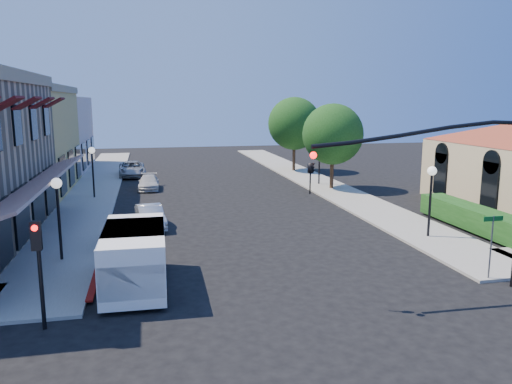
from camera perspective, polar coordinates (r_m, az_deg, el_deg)
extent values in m
plane|color=black|center=(15.67, 7.08, -14.86)|extent=(120.00, 120.00, 0.00)
cube|color=gray|center=(41.05, -17.67, 0.65)|extent=(3.50, 50.00, 0.12)
cube|color=gray|center=(43.07, 6.17, 1.52)|extent=(3.50, 50.00, 0.12)
cube|color=maroon|center=(22.44, -17.21, -7.36)|extent=(0.25, 10.00, 0.06)
cube|color=tan|center=(25.04, -26.40, 11.94)|extent=(0.50, 18.20, 0.60)
cube|color=#561416|center=(25.05, -23.20, 1.26)|extent=(1.75, 17.00, 0.67)
cube|color=#551112|center=(21.35, -26.58, 9.01)|extent=(1.02, 1.50, 0.60)
cube|color=#551112|center=(24.67, -24.68, 9.20)|extent=(1.02, 1.50, 0.60)
cube|color=#551112|center=(28.00, -23.22, 9.34)|extent=(1.02, 1.50, 0.60)
cube|color=#551112|center=(31.35, -22.08, 9.44)|extent=(1.02, 1.50, 0.60)
cube|color=black|center=(21.60, -27.13, -4.33)|extent=(0.12, 2.60, 2.60)
cube|color=black|center=(24.81, -25.18, -2.39)|extent=(0.12, 2.60, 2.60)
cube|color=black|center=(28.07, -23.69, -0.88)|extent=(0.12, 2.60, 2.60)
cube|color=black|center=(31.36, -22.51, 0.30)|extent=(0.12, 2.60, 2.60)
cube|color=beige|center=(52.52, -24.20, 6.04)|extent=(10.00, 12.00, 7.00)
cube|color=black|center=(31.81, 25.15, 0.61)|extent=(0.12, 1.40, 2.80)
cube|color=black|center=(35.85, 20.33, 1.95)|extent=(0.12, 1.40, 2.80)
cube|color=#174213|center=(28.57, 23.50, -3.97)|extent=(1.40, 8.00, 1.10)
cylinder|color=#352015|center=(38.28, 8.64, 1.85)|extent=(0.28, 0.28, 2.10)
sphere|color=#174213|center=(37.95, 8.77, 6.55)|extent=(4.56, 4.56, 4.56)
cylinder|color=#352015|center=(47.66, 4.35, 3.71)|extent=(0.28, 0.28, 2.27)
sphere|color=#174213|center=(47.38, 4.41, 7.81)|extent=(4.94, 4.94, 4.94)
cylinder|color=black|center=(17.35, 18.78, 6.33)|extent=(7.80, 0.14, 0.14)
imported|color=black|center=(15.78, 6.34, 3.18)|extent=(0.20, 0.16, 1.00)
sphere|color=#FF0C0C|center=(15.58, 6.57, 4.19)|extent=(0.22, 0.22, 0.22)
cylinder|color=black|center=(16.02, -23.36, -9.30)|extent=(0.12, 0.12, 3.00)
cube|color=black|center=(15.48, -23.84, -4.58)|extent=(0.28, 0.22, 0.85)
sphere|color=#FF0C0C|center=(15.31, -23.99, -3.79)|extent=(0.18, 0.18, 0.18)
cylinder|color=#595B5E|center=(20.56, 25.24, -5.89)|extent=(0.06, 0.06, 2.50)
cube|color=#0C591E|center=(20.29, 25.49, -2.77)|extent=(0.80, 0.04, 0.18)
cylinder|color=black|center=(22.23, -21.55, -3.52)|extent=(0.12, 0.12, 3.20)
sphere|color=white|center=(21.90, -21.86, 0.94)|extent=(0.44, 0.44, 0.44)
cylinder|color=black|center=(35.88, -18.11, 1.77)|extent=(0.12, 0.12, 3.20)
sphere|color=white|center=(35.67, -18.27, 4.54)|extent=(0.44, 0.44, 0.44)
cylinder|color=black|center=(25.66, 19.25, -1.58)|extent=(0.12, 0.12, 3.20)
sphere|color=white|center=(25.37, 19.48, 2.29)|extent=(0.44, 0.44, 0.44)
cylinder|color=black|center=(39.96, 7.24, 3.03)|extent=(0.12, 0.12, 3.20)
sphere|color=white|center=(39.78, 7.30, 5.53)|extent=(0.44, 0.44, 0.44)
cube|color=white|center=(18.52, -13.69, -7.15)|extent=(2.23, 4.97, 2.02)
cube|color=white|center=(16.54, -13.98, -9.72)|extent=(2.09, 0.71, 1.12)
cube|color=black|center=(16.73, -14.00, -7.46)|extent=(1.91, 0.15, 1.01)
cube|color=black|center=(18.70, -13.72, -5.37)|extent=(2.21, 2.96, 1.01)
cylinder|color=black|center=(17.28, -17.02, -11.45)|extent=(0.30, 0.75, 0.74)
cylinder|color=black|center=(20.43, -16.10, -7.97)|extent=(0.30, 0.75, 0.74)
cylinder|color=black|center=(17.17, -10.57, -11.29)|extent=(0.30, 0.75, 0.74)
cylinder|color=black|center=(20.34, -10.70, -7.82)|extent=(0.30, 0.75, 0.74)
imported|color=black|center=(23.72, -15.30, -4.76)|extent=(1.48, 3.62, 1.23)
imported|color=#B2B5B8|center=(27.10, -11.99, -2.77)|extent=(1.73, 3.76, 1.19)
imported|color=beige|center=(38.82, -12.16, 1.08)|extent=(1.61, 3.72, 1.07)
imported|color=#97999C|center=(45.74, -13.99, 2.57)|extent=(2.48, 4.99, 1.36)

